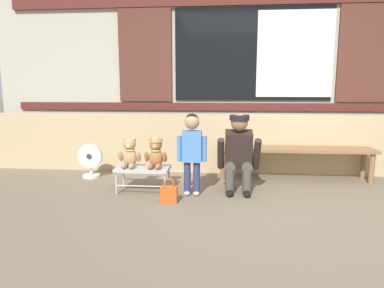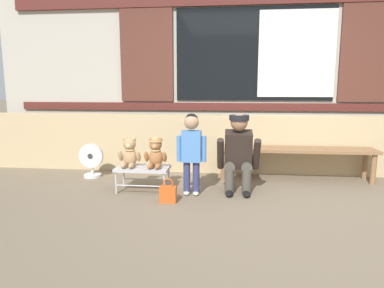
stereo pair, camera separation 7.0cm
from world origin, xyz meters
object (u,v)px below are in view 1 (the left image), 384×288
Objects in this scene: child_standing at (192,145)px; floor_fan at (90,161)px; wooden_bench_long at (294,153)px; teddy_bear_plain at (130,153)px; teddy_bear_with_hat at (156,153)px; adult_crouching at (239,153)px; small_display_bench at (143,170)px; handbag_on_ground at (169,194)px.

child_standing is 2.00× the size of floor_fan.
teddy_bear_plain is at bearing -160.75° from wooden_bench_long.
teddy_bear_with_hat is at bearing 0.13° from teddy_bear_plain.
teddy_bear_with_hat is (-1.78, -0.73, 0.10)m from wooden_bench_long.
teddy_bear_with_hat is at bearing -175.94° from adult_crouching.
small_display_bench is 0.26m from teddy_bear_with_hat.
adult_crouching is at bearing 4.06° from teddy_bear_with_hat.
small_display_bench is at bearing -159.25° from wooden_bench_long.
teddy_bear_plain is 1.00× the size of teddy_bear_with_hat.
teddy_bear_plain is 0.78m from child_standing.
small_display_bench is 0.67× the size of child_standing.
small_display_bench is 0.69m from child_standing.
adult_crouching is at bearing 3.60° from small_display_bench.
child_standing reaches higher than floor_fan.
child_standing is at bearing -11.58° from teddy_bear_with_hat.
handbag_on_ground is at bearing -126.85° from child_standing.
child_standing reaches higher than wooden_bench_long.
floor_fan is at bearing 156.59° from child_standing.
teddy_bear_plain is 0.76× the size of floor_fan.
adult_crouching is (0.55, 0.16, -0.11)m from child_standing.
floor_fan is (-2.04, 0.48, -0.24)m from adult_crouching.
handbag_on_ground is at bearing -60.78° from teddy_bear_with_hat.
wooden_bench_long is at bearing 19.25° from teddy_bear_plain.
child_standing reaches higher than teddy_bear_plain.
child_standing is 0.62m from handbag_on_ground.
small_display_bench is at bearing 134.22° from handbag_on_ground.
teddy_bear_plain is at bearing 179.49° from small_display_bench.
small_display_bench is 2.35× the size of handbag_on_ground.
adult_crouching reaches higher than teddy_bear_with_hat.
teddy_bear_with_hat reaches higher than small_display_bench.
floor_fan is (-1.26, 0.94, 0.14)m from handbag_on_ground.
teddy_bear_with_hat is at bearing 168.42° from child_standing.
handbag_on_ground is (0.54, -0.39, -0.37)m from teddy_bear_plain.
handbag_on_ground is at bearing -35.95° from teddy_bear_plain.
small_display_bench is 0.25m from teddy_bear_plain.
teddy_bear_plain is (-2.10, -0.73, 0.09)m from wooden_bench_long.
teddy_bear_with_hat reaches higher than floor_fan.
wooden_bench_long is at bearing 20.75° from small_display_bench.
handbag_on_ground is at bearing -144.21° from wooden_bench_long.
teddy_bear_with_hat is 0.38× the size of adult_crouching.
wooden_bench_long is at bearing 3.67° from floor_fan.
child_standing is at bearing -148.31° from wooden_bench_long.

